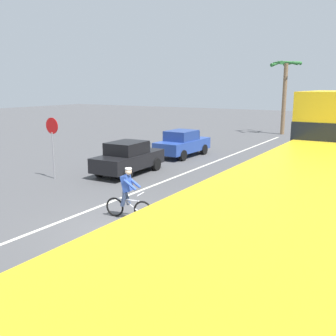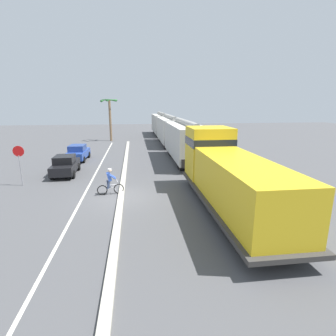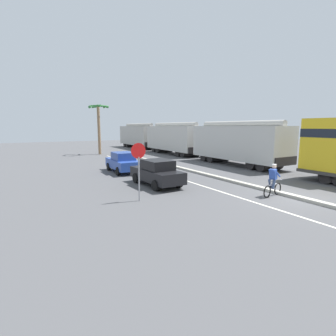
{
  "view_description": "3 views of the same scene",
  "coord_description": "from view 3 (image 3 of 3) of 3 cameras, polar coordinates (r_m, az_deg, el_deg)",
  "views": [
    {
      "loc": [
        6.9,
        -9.37,
        4.34
      ],
      "look_at": [
        -0.14,
        2.19,
        1.48
      ],
      "focal_mm": 42.0,
      "sensor_mm": 36.0,
      "label": 1
    },
    {
      "loc": [
        0.93,
        -15.91,
        5.76
      ],
      "look_at": [
        3.01,
        0.13,
        1.76
      ],
      "focal_mm": 28.0,
      "sensor_mm": 36.0,
      "label": 2
    },
    {
      "loc": [
        -12.27,
        -8.3,
        3.67
      ],
      "look_at": [
        -3.18,
        7.35,
        0.79
      ],
      "focal_mm": 28.0,
      "sensor_mm": 36.0,
      "label": 3
    }
  ],
  "objects": [
    {
      "name": "stop_sign",
      "position": [
        12.83,
        -6.42,
        1.61
      ],
      "size": [
        0.76,
        0.08,
        2.88
      ],
      "color": "gray",
      "rests_on": "ground"
    },
    {
      "name": "hopper_car_middle",
      "position": [
        35.02,
        1.35,
        6.44
      ],
      "size": [
        2.9,
        10.6,
        4.18
      ],
      "color": "beige",
      "rests_on": "ground"
    },
    {
      "name": "lane_stripe",
      "position": [
        17.76,
        4.36,
        -2.89
      ],
      "size": [
        0.14,
        36.0,
        0.01
      ],
      "primitive_type": "cube",
      "color": "silver",
      "rests_on": "ground"
    },
    {
      "name": "parked_car_black",
      "position": [
        16.4,
        -2.48,
        -0.99
      ],
      "size": [
        1.96,
        4.26,
        1.62
      ],
      "color": "black",
      "rests_on": "ground"
    },
    {
      "name": "ground_plane",
      "position": [
        15.26,
        25.09,
        -5.74
      ],
      "size": [
        120.0,
        120.0,
        0.0
      ],
      "primitive_type": "plane",
      "color": "#4C4C4F"
    },
    {
      "name": "median_curb",
      "position": [
        19.18,
        10.28,
        -1.89
      ],
      "size": [
        0.36,
        36.0,
        0.16
      ],
      "primitive_type": "cube",
      "color": "#B2AD9E",
      "rests_on": "ground"
    },
    {
      "name": "cyclist",
      "position": [
        14.85,
        21.88,
        -2.69
      ],
      "size": [
        1.7,
        0.53,
        1.71
      ],
      "color": "black",
      "rests_on": "ground"
    },
    {
      "name": "palm_tree_near",
      "position": [
        35.79,
        -14.87,
        10.55
      ],
      "size": [
        2.62,
        2.7,
        6.62
      ],
      "color": "#846647",
      "rests_on": "ground"
    },
    {
      "name": "parked_car_blue",
      "position": [
        21.49,
        -9.8,
        1.28
      ],
      "size": [
        1.94,
        4.25,
        1.62
      ],
      "color": "#28479E",
      "rests_on": "ground"
    },
    {
      "name": "hopper_car_trailing",
      "position": [
        45.31,
        -6.4,
        6.98
      ],
      "size": [
        2.9,
        10.6,
        4.18
      ],
      "color": "#AEABA4",
      "rests_on": "ground"
    },
    {
      "name": "hopper_car_lead",
      "position": [
        25.86,
        14.96,
        5.21
      ],
      "size": [
        2.9,
        10.6,
        4.18
      ],
      "color": "beige",
      "rests_on": "ground"
    }
  ]
}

